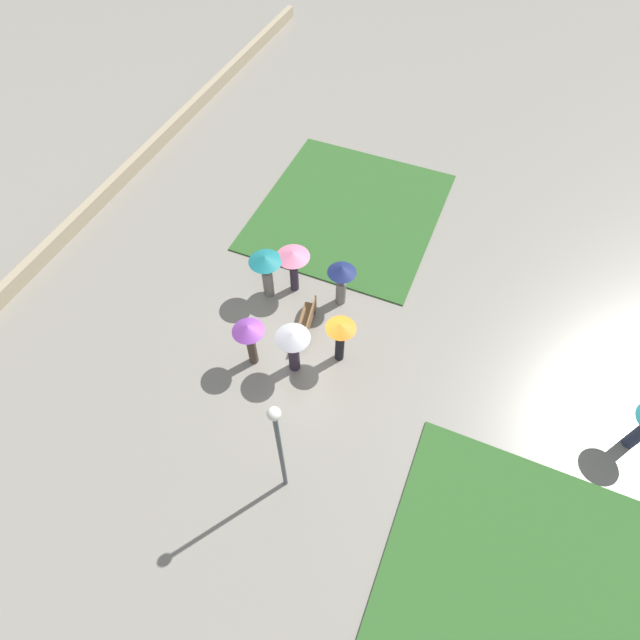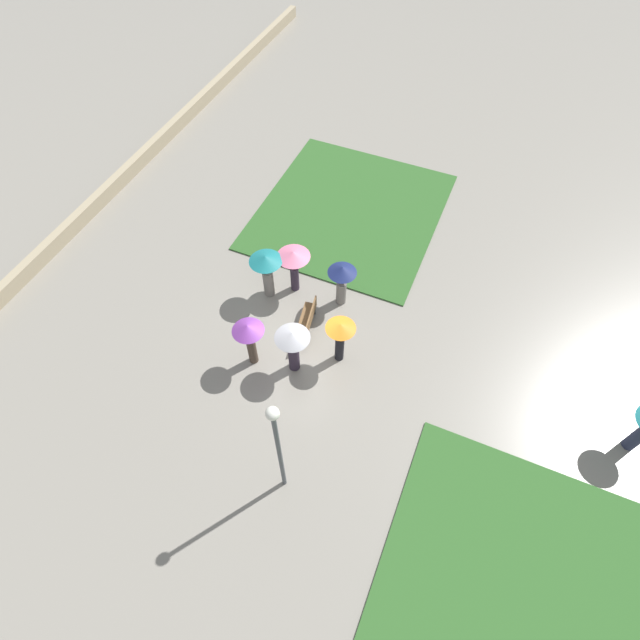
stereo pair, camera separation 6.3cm
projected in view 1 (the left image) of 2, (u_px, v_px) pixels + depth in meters
name	position (u px, v px, depth m)	size (l,w,h in m)	color
ground_plane	(299.00, 350.00, 16.82)	(90.00, 90.00, 0.00)	gray
lawn_patch_near	(349.00, 211.00, 20.82)	(7.85, 7.14, 0.06)	#2D5B26
parapet_wall	(43.00, 254.00, 19.00)	(45.00, 0.35, 0.60)	tan
park_bench	(307.00, 321.00, 16.95)	(1.70, 0.71, 0.90)	brown
lamp_post	(279.00, 442.00, 11.78)	(0.32, 0.32, 4.71)	#474C51
crowd_person_teal	(266.00, 268.00, 17.13)	(1.15, 1.15, 1.96)	slate
crowd_person_grey	(293.00, 343.00, 15.28)	(1.11, 1.11, 1.98)	#2D2333
crowd_person_pink	(293.00, 261.00, 17.21)	(1.18, 1.18, 1.91)	#2D2333
crowd_person_purple	(249.00, 335.00, 15.37)	(1.01, 1.01, 1.99)	#47382D
crowd_person_navy	(342.00, 277.00, 16.98)	(1.00, 1.00, 1.85)	slate
crowd_person_orange	(340.00, 334.00, 15.56)	(0.96, 0.96, 1.90)	black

